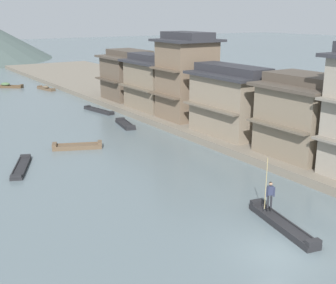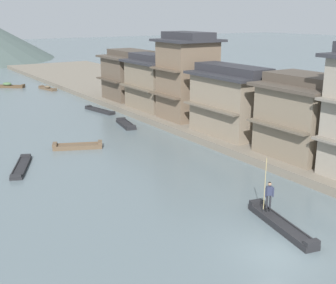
% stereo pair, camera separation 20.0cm
% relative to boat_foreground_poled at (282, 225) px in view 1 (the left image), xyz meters
% --- Properties ---
extents(ground_plane, '(400.00, 400.00, 0.00)m').
position_rel_boat_foreground_poled_xyz_m(ground_plane, '(-2.12, -1.81, -0.18)').
color(ground_plane, slate).
extents(riverbank_right, '(18.00, 110.00, 0.63)m').
position_rel_boat_foreground_poled_xyz_m(riverbank_right, '(14.86, 28.19, 0.13)').
color(riverbank_right, slate).
rests_on(riverbank_right, ground).
extents(boat_foreground_poled, '(2.02, 5.50, 0.56)m').
position_rel_boat_foreground_poled_xyz_m(boat_foreground_poled, '(0.00, 0.00, 0.00)').
color(boat_foreground_poled, '#232326').
rests_on(boat_foreground_poled, ground).
extents(boatman_person, '(0.53, 0.36, 3.04)m').
position_rel_boat_foreground_poled_xyz_m(boatman_person, '(0.26, 1.27, 1.39)').
color(boatman_person, black).
rests_on(boatman_person, boat_foreground_poled).
extents(boat_moored_nearest, '(4.86, 4.35, 0.82)m').
position_rel_boat_foreground_poled_xyz_m(boat_moored_nearest, '(-0.46, 56.90, 0.10)').
color(boat_moored_nearest, brown).
rests_on(boat_moored_nearest, ground).
extents(boat_moored_second, '(4.23, 2.69, 0.54)m').
position_rel_boat_foreground_poled_xyz_m(boat_moored_second, '(-3.59, 19.84, -0.00)').
color(boat_moored_second, brown).
rests_on(boat_moored_second, ground).
extents(boat_moored_third, '(1.73, 5.18, 0.39)m').
position_rel_boat_foreground_poled_xyz_m(boat_moored_third, '(4.21, 32.49, -0.05)').
color(boat_moored_third, '#232326').
rests_on(boat_moored_third, ground).
extents(boat_moored_far, '(1.79, 4.14, 0.46)m').
position_rel_boat_foreground_poled_xyz_m(boat_moored_far, '(3.58, 24.65, -0.03)').
color(boat_moored_far, '#232326').
rests_on(boat_moored_far, ground).
extents(boat_midriver_drifting, '(1.64, 4.21, 0.65)m').
position_rel_boat_foreground_poled_xyz_m(boat_midriver_drifting, '(4.16, 51.38, 0.04)').
color(boat_midriver_drifting, brown).
rests_on(boat_midriver_drifting, ground).
extents(boat_midriver_upstream, '(2.77, 4.86, 0.39)m').
position_rel_boat_foreground_poled_xyz_m(boat_midriver_upstream, '(-9.09, 17.17, -0.05)').
color(boat_midriver_upstream, '#232326').
rests_on(boat_midriver_upstream, ground).
extents(house_waterfront_second, '(6.86, 6.45, 6.14)m').
position_rel_boat_foreground_poled_xyz_m(house_waterfront_second, '(9.87, 7.01, 3.46)').
color(house_waterfront_second, '#7F705B').
rests_on(house_waterfront_second, riverbank_right).
extents(house_waterfront_tall, '(5.24, 7.84, 6.14)m').
position_rel_boat_foreground_poled_xyz_m(house_waterfront_tall, '(9.05, 14.79, 3.45)').
color(house_waterfront_tall, gray).
rests_on(house_waterfront_tall, riverbank_right).
extents(house_waterfront_narrow, '(5.97, 5.53, 8.74)m').
position_rel_boat_foreground_poled_xyz_m(house_waterfront_narrow, '(9.41, 22.06, 4.77)').
color(house_waterfront_narrow, '#75604C').
rests_on(house_waterfront_narrow, riverbank_right).
extents(house_waterfront_far, '(5.27, 7.51, 6.14)m').
position_rel_boat_foreground_poled_xyz_m(house_waterfront_far, '(9.07, 28.10, 3.45)').
color(house_waterfront_far, '#7F705B').
rests_on(house_waterfront_far, riverbank_right).
extents(house_waterfront_end, '(6.89, 6.36, 6.14)m').
position_rel_boat_foreground_poled_xyz_m(house_waterfront_end, '(9.88, 35.17, 3.46)').
color(house_waterfront_end, brown).
rests_on(house_waterfront_end, riverbank_right).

